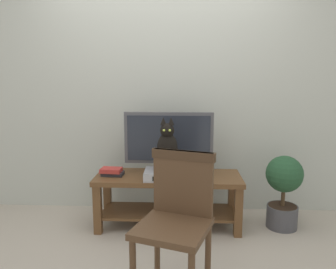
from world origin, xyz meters
The scene contains 9 objects.
ground_plane centered at (0.00, 0.00, 0.00)m, with size 12.00×12.00×0.00m, color #ADA393.
back_wall centered at (0.00, 0.97, 1.40)m, with size 7.00×0.12×2.80m, color #B7BCB2.
tv_stand centered at (0.07, 0.47, 0.35)m, with size 1.35×0.49×0.50m.
tv centered at (0.07, 0.57, 0.81)m, with size 0.84×0.20×0.58m.
media_box centered at (0.06, 0.37, 0.53)m, with size 0.41×0.28×0.08m.
cat centered at (0.07, 0.36, 0.76)m, with size 0.21×0.34×0.49m.
wooden_chair centered at (0.17, -0.54, 0.56)m, with size 0.54×0.54×0.94m.
book_stack centered at (-0.46, 0.45, 0.53)m, with size 0.21×0.16×0.07m.
potted_plant centered at (1.14, 0.48, 0.39)m, with size 0.34×0.34×0.69m.
Camera 1 is at (0.20, -2.51, 1.40)m, focal length 35.48 mm.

